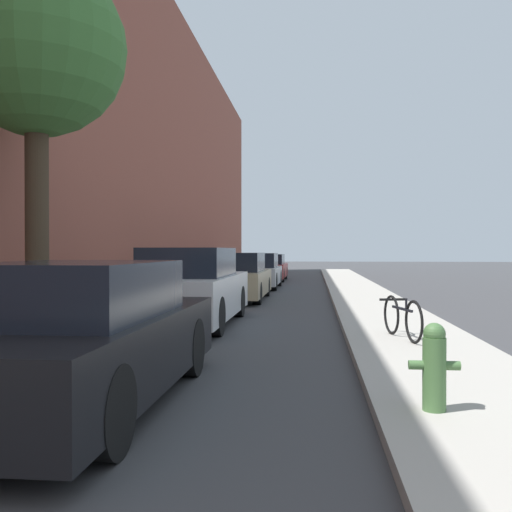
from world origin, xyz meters
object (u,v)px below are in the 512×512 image
object	(u,v)px
parked_car_champagne	(235,278)
parked_car_silver	(257,271)
fire_hydrant	(434,365)
parked_car_black	(80,337)
parked_car_white	(191,288)
bicycle	(402,317)
parked_car_red	(267,268)
street_tree_near	(36,50)

from	to	relation	value
parked_car_champagne	parked_car_silver	xyz separation A→B (m)	(0.13, 5.33, -0.01)
parked_car_silver	fire_hydrant	xyz separation A→B (m)	(3.21, -17.19, -0.15)
parked_car_black	fire_hydrant	bearing A→B (deg)	-4.36
parked_car_white	bicycle	world-z (taller)	parked_car_white
parked_car_black	parked_car_white	xyz separation A→B (m)	(-0.21, 5.88, 0.07)
parked_car_silver	parked_car_black	bearing A→B (deg)	-89.97
parked_car_champagne	parked_car_red	bearing A→B (deg)	89.68
parked_car_white	street_tree_near	bearing A→B (deg)	-123.55
parked_car_white	parked_car_champagne	distance (m)	5.74
parked_car_red	bicycle	size ratio (longest dim) A/B	3.07
parked_car_red	street_tree_near	xyz separation A→B (m)	(-1.93, -19.41, 3.88)
parked_car_champagne	fire_hydrant	size ratio (longest dim) A/B	6.16
bicycle	street_tree_near	bearing A→B (deg)	173.14
parked_car_white	parked_car_silver	bearing A→B (deg)	88.98
parked_car_silver	fire_hydrant	bearing A→B (deg)	-79.43
parked_car_champagne	bicycle	world-z (taller)	parked_car_champagne
parked_car_black	parked_car_silver	size ratio (longest dim) A/B	0.98
parked_car_white	parked_car_champagne	xyz separation A→B (m)	(0.07, 5.74, -0.06)
parked_car_champagne	street_tree_near	xyz separation A→B (m)	(-1.87, -8.45, 3.84)
parked_car_black	bicycle	size ratio (longest dim) A/B	2.87
parked_car_black	parked_car_champagne	size ratio (longest dim) A/B	0.95
parked_car_black	street_tree_near	world-z (taller)	street_tree_near
parked_car_champagne	bicycle	distance (m)	8.70
parked_car_champagne	parked_car_black	bearing A→B (deg)	-89.32
parked_car_champagne	street_tree_near	bearing A→B (deg)	-102.47
parked_car_white	parked_car_red	bearing A→B (deg)	89.56
street_tree_near	fire_hydrant	bearing A→B (deg)	-33.18
parked_car_silver	parked_car_red	world-z (taller)	parked_car_silver
fire_hydrant	bicycle	distance (m)	3.99
fire_hydrant	street_tree_near	bearing A→B (deg)	146.82
parked_car_silver	fire_hydrant	world-z (taller)	parked_car_silver
parked_car_red	bicycle	xyz separation A→B (m)	(3.61, -18.84, -0.18)
parked_car_silver	street_tree_near	size ratio (longest dim) A/B	0.77
parked_car_black	fire_hydrant	xyz separation A→B (m)	(3.20, -0.24, -0.15)
parked_car_white	parked_car_red	xyz separation A→B (m)	(0.13, 16.69, -0.10)
parked_car_champagne	parked_car_silver	world-z (taller)	parked_car_champagne
parked_car_black	bicycle	bearing A→B (deg)	46.61
fire_hydrant	parked_car_silver	bearing A→B (deg)	100.57
parked_car_silver	parked_car_red	xyz separation A→B (m)	(-0.07, 5.62, -0.03)
fire_hydrant	parked_car_black	bearing A→B (deg)	175.64
fire_hydrant	bicycle	bearing A→B (deg)	85.25
parked_car_black	parked_car_white	world-z (taller)	parked_car_white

